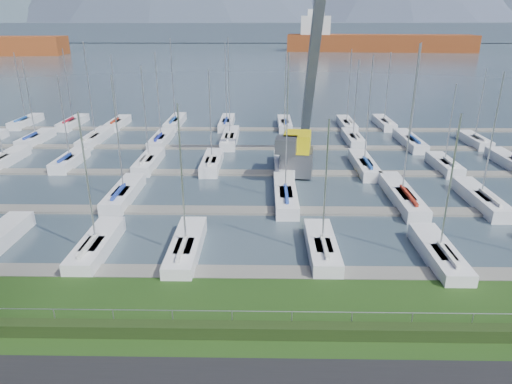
{
  "coord_description": "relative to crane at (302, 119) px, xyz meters",
  "views": [
    {
      "loc": [
        0.54,
        -19.12,
        14.88
      ],
      "look_at": [
        0.0,
        12.0,
        3.0
      ],
      "focal_mm": 32.0,
      "sensor_mm": 36.0,
      "label": 1
    }
  ],
  "objects": [
    {
      "name": "crane",
      "position": [
        0.0,
        0.0,
        0.0
      ],
      "size": [
        4.84,
        13.35,
        22.35
      ],
      "rotation": [
        0.0,
        0.0,
        -0.14
      ],
      "color": "#56575D",
      "rests_on": "water"
    },
    {
      "name": "foothill",
      "position": [
        -4.36,
        303.33,
        0.67
      ],
      "size": [
        900.0,
        80.0,
        12.0
      ],
      "primitive_type": "cube",
      "color": "#3E4A5A",
      "rests_on": "water"
    },
    {
      "name": "hedge",
      "position": [
        -4.36,
        -27.07,
        -4.98
      ],
      "size": [
        80.0,
        0.7,
        0.7
      ],
      "primitive_type": "cube",
      "color": "#1F3112",
      "rests_on": "grass"
    },
    {
      "name": "water",
      "position": [
        -4.36,
        233.33,
        -5.73
      ],
      "size": [
        800.0,
        540.0,
        0.2
      ],
      "primitive_type": "cube",
      "color": "#3B4B57"
    },
    {
      "name": "cargo_ship_mid",
      "position": [
        47.81,
        188.83,
        -1.68
      ],
      "size": [
        90.11,
        26.54,
        21.5
      ],
      "rotation": [
        0.0,
        0.0,
        -0.1
      ],
      "color": "brown",
      "rests_on": "water"
    },
    {
      "name": "fence",
      "position": [
        -4.36,
        -26.67,
        -4.13
      ],
      "size": [
        80.0,
        0.04,
        0.04
      ],
      "primitive_type": "cylinder",
      "rotation": [
        0.0,
        1.57,
        0.0
      ],
      "color": "gray",
      "rests_on": "grass"
    },
    {
      "name": "docks",
      "position": [
        -4.36,
        -0.67,
        -5.55
      ],
      "size": [
        90.0,
        41.6,
        0.25
      ],
      "color": "slate",
      "rests_on": "water"
    },
    {
      "name": "path",
      "position": [
        -4.36,
        -29.67,
        -5.32
      ],
      "size": [
        160.0,
        2.0,
        0.04
      ],
      "primitive_type": "cube",
      "color": "black",
      "rests_on": "grass"
    },
    {
      "name": "sailboat_fleet",
      "position": [
        -6.44,
        2.42,
        0.09
      ],
      "size": [
        75.72,
        49.92,
        13.59
      ],
      "color": "silver",
      "rests_on": "water"
    }
  ]
}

